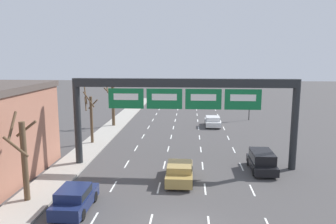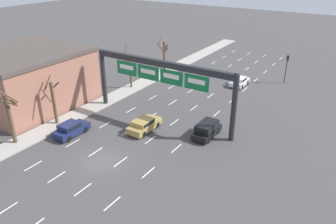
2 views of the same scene
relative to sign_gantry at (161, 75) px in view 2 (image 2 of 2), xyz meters
name	(u,v)px [view 2 (image 2 of 2)]	position (x,y,z in m)	size (l,w,h in m)	color
ground_plane	(101,162)	(0.00, -10.67, -5.77)	(220.00, 220.00, 0.00)	#474444
sidewalk_left	(36,135)	(-9.65, -10.67, -5.69)	(2.80, 110.00, 0.15)	#A8A399
lane_dashes	(173,112)	(0.00, 2.83, -5.76)	(10.02, 67.00, 0.01)	white
sign_gantry	(161,75)	(0.00, 0.00, 0.00)	(18.69, 0.70, 7.49)	#232628
building_near	(25,77)	(-18.20, -5.14, -2.17)	(13.77, 14.17, 7.18)	#9E6651
car_navy	(71,129)	(-6.40, -8.50, -4.96)	(1.86, 4.10, 1.52)	#19234C
car_gold	(144,124)	(-0.21, -3.28, -5.00)	(1.98, 4.44, 1.44)	#A88947
car_white	(239,81)	(3.55, 16.44, -5.03)	(1.99, 3.96, 1.38)	silver
suv_black	(207,129)	(6.42, -0.63, -4.85)	(1.86, 4.16, 1.66)	black
traffic_light_near_gantry	(287,64)	(9.18, 21.29, -2.59)	(0.30, 0.35, 4.44)	black
tree_bare_closest	(164,54)	(-9.73, 15.58, -2.58)	(1.87, 1.90, 5.87)	brown
tree_bare_second	(53,100)	(-9.95, -7.55, -2.72)	(1.65, 1.70, 5.70)	brown
tree_bare_third	(130,68)	(-9.98, 6.69, -2.62)	(1.47, 1.48, 6.45)	brown
tree_bare_furthest	(9,115)	(-9.98, -13.00, -2.33)	(2.02, 1.89, 6.47)	brown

